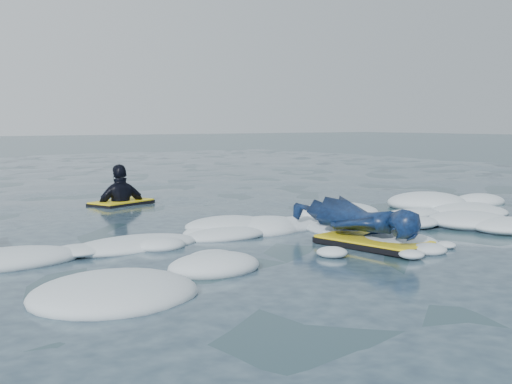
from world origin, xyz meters
The scene contains 4 objects.
ground centered at (0.00, 0.00, 0.00)m, with size 120.00×120.00×0.00m, color #162B35.
foam_band centered at (0.00, 1.03, 0.00)m, with size 12.00×3.10×0.30m, color silver, non-canonical shape.
prone_woman_unit centered at (1.74, 0.34, 0.24)m, with size 0.85×1.81×0.47m.
waiting_rider_unit centered at (0.88, 4.83, -0.09)m, with size 1.14×0.88×1.51m.
Camera 1 is at (-3.11, -4.69, 1.31)m, focal length 45.00 mm.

